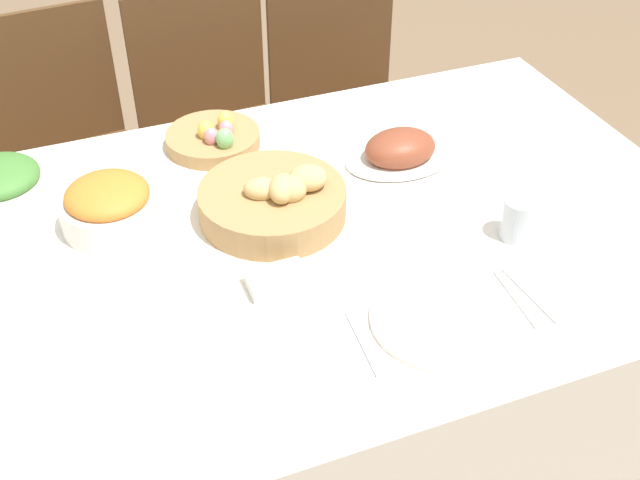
{
  "coord_description": "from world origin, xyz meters",
  "views": [
    {
      "loc": [
        -0.48,
        -1.22,
        1.75
      ],
      "look_at": [
        -0.03,
        -0.08,
        0.78
      ],
      "focal_mm": 45.0,
      "sensor_mm": 36.0,
      "label": 1
    }
  ],
  "objects_px": {
    "dinner_plate": "(442,319)",
    "drinking_cup": "(518,219)",
    "bread_basket": "(274,201)",
    "carrot_bowl": "(109,205)",
    "fork": "(363,343)",
    "egg_basket": "(214,138)",
    "knife": "(516,299)",
    "green_salad_bowl": "(0,184)",
    "spoon": "(530,295)",
    "chair_far_right": "(344,103)",
    "chair_far_center": "(216,128)",
    "ham_platter": "(400,150)",
    "butter_dish": "(277,280)",
    "chair_far_left": "(65,157)"
  },
  "relations": [
    {
      "from": "ham_platter",
      "to": "chair_far_left",
      "type": "bearing_deg",
      "value": 135.04
    },
    {
      "from": "green_salad_bowl",
      "to": "butter_dish",
      "type": "distance_m",
      "value": 0.67
    },
    {
      "from": "spoon",
      "to": "egg_basket",
      "type": "bearing_deg",
      "value": 115.29
    },
    {
      "from": "carrot_bowl",
      "to": "dinner_plate",
      "type": "relative_size",
      "value": 0.77
    },
    {
      "from": "egg_basket",
      "to": "carrot_bowl",
      "type": "relative_size",
      "value": 1.1
    },
    {
      "from": "chair_far_left",
      "to": "butter_dish",
      "type": "distance_m",
      "value": 1.11
    },
    {
      "from": "chair_far_center",
      "to": "dinner_plate",
      "type": "bearing_deg",
      "value": -88.68
    },
    {
      "from": "chair_far_right",
      "to": "ham_platter",
      "type": "distance_m",
      "value": 0.79
    },
    {
      "from": "green_salad_bowl",
      "to": "chair_far_left",
      "type": "bearing_deg",
      "value": 74.88
    },
    {
      "from": "bread_basket",
      "to": "egg_basket",
      "type": "height_order",
      "value": "bread_basket"
    },
    {
      "from": "dinner_plate",
      "to": "drinking_cup",
      "type": "relative_size",
      "value": 2.92
    },
    {
      "from": "fork",
      "to": "spoon",
      "type": "height_order",
      "value": "same"
    },
    {
      "from": "chair_far_right",
      "to": "chair_far_center",
      "type": "distance_m",
      "value": 0.43
    },
    {
      "from": "green_salad_bowl",
      "to": "chair_far_center",
      "type": "bearing_deg",
      "value": 42.16
    },
    {
      "from": "chair_far_right",
      "to": "fork",
      "type": "bearing_deg",
      "value": -110.45
    },
    {
      "from": "chair_far_right",
      "to": "knife",
      "type": "xyz_separation_m",
      "value": [
        -0.17,
        -1.23,
        0.25
      ]
    },
    {
      "from": "chair_far_right",
      "to": "bread_basket",
      "type": "distance_m",
      "value": 1.01
    },
    {
      "from": "egg_basket",
      "to": "ham_platter",
      "type": "bearing_deg",
      "value": -29.31
    },
    {
      "from": "egg_basket",
      "to": "carrot_bowl",
      "type": "bearing_deg",
      "value": -141.49
    },
    {
      "from": "green_salad_bowl",
      "to": "butter_dish",
      "type": "relative_size",
      "value": 1.83
    },
    {
      "from": "butter_dish",
      "to": "egg_basket",
      "type": "bearing_deg",
      "value": 87.37
    },
    {
      "from": "knife",
      "to": "butter_dish",
      "type": "height_order",
      "value": "butter_dish"
    },
    {
      "from": "knife",
      "to": "green_salad_bowl",
      "type": "bearing_deg",
      "value": 145.76
    },
    {
      "from": "chair_far_left",
      "to": "bread_basket",
      "type": "distance_m",
      "value": 0.95
    },
    {
      "from": "chair_far_center",
      "to": "carrot_bowl",
      "type": "distance_m",
      "value": 0.88
    },
    {
      "from": "chair_far_left",
      "to": "bread_basket",
      "type": "height_order",
      "value": "chair_far_left"
    },
    {
      "from": "chair_far_right",
      "to": "chair_far_center",
      "type": "relative_size",
      "value": 1.0
    },
    {
      "from": "spoon",
      "to": "butter_dish",
      "type": "distance_m",
      "value": 0.47
    },
    {
      "from": "chair_far_right",
      "to": "green_salad_bowl",
      "type": "relative_size",
      "value": 4.31
    },
    {
      "from": "fork",
      "to": "carrot_bowl",
      "type": "bearing_deg",
      "value": 128.61
    },
    {
      "from": "ham_platter",
      "to": "green_salad_bowl",
      "type": "height_order",
      "value": "green_salad_bowl"
    },
    {
      "from": "bread_basket",
      "to": "butter_dish",
      "type": "xyz_separation_m",
      "value": [
        -0.07,
        -0.21,
        -0.02
      ]
    },
    {
      "from": "knife",
      "to": "bread_basket",
      "type": "bearing_deg",
      "value": 133.15
    },
    {
      "from": "bread_basket",
      "to": "carrot_bowl",
      "type": "distance_m",
      "value": 0.34
    },
    {
      "from": "chair_far_right",
      "to": "spoon",
      "type": "relative_size",
      "value": 5.32
    },
    {
      "from": "fork",
      "to": "knife",
      "type": "height_order",
      "value": "same"
    },
    {
      "from": "bread_basket",
      "to": "fork",
      "type": "xyz_separation_m",
      "value": [
        0.02,
        -0.41,
        -0.04
      ]
    },
    {
      "from": "fork",
      "to": "knife",
      "type": "relative_size",
      "value": 1.0
    },
    {
      "from": "spoon",
      "to": "drinking_cup",
      "type": "xyz_separation_m",
      "value": [
        0.07,
        0.17,
        0.04
      ]
    },
    {
      "from": "bread_basket",
      "to": "carrot_bowl",
      "type": "xyz_separation_m",
      "value": [
        -0.32,
        0.09,
        0.01
      ]
    },
    {
      "from": "knife",
      "to": "carrot_bowl",
      "type": "bearing_deg",
      "value": 146.65
    },
    {
      "from": "knife",
      "to": "butter_dish",
      "type": "distance_m",
      "value": 0.45
    },
    {
      "from": "egg_basket",
      "to": "carrot_bowl",
      "type": "height_order",
      "value": "carrot_bowl"
    },
    {
      "from": "ham_platter",
      "to": "drinking_cup",
      "type": "xyz_separation_m",
      "value": [
        0.1,
        -0.35,
        0.02
      ]
    },
    {
      "from": "chair_far_center",
      "to": "butter_dish",
      "type": "relative_size",
      "value": 7.9
    },
    {
      "from": "bread_basket",
      "to": "drinking_cup",
      "type": "relative_size",
      "value": 3.46
    },
    {
      "from": "spoon",
      "to": "green_salad_bowl",
      "type": "bearing_deg",
      "value": 138.69
    },
    {
      "from": "chair_far_center",
      "to": "butter_dish",
      "type": "xyz_separation_m",
      "value": [
        -0.15,
        -1.03,
        0.27
      ]
    },
    {
      "from": "chair_far_left",
      "to": "knife",
      "type": "height_order",
      "value": "chair_far_left"
    },
    {
      "from": "spoon",
      "to": "fork",
      "type": "bearing_deg",
      "value": 175.99
    }
  ]
}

